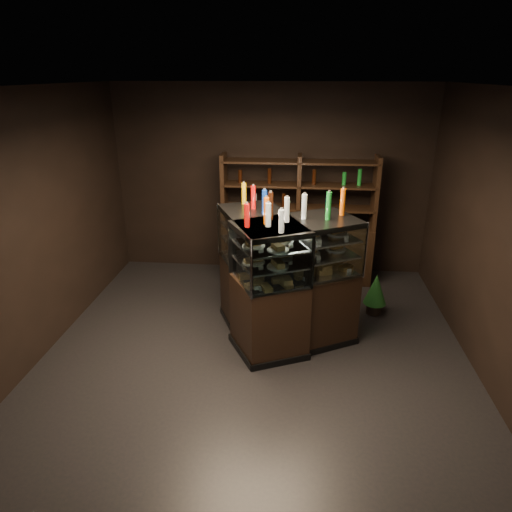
{
  "coord_description": "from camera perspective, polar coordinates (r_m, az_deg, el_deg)",
  "views": [
    {
      "loc": [
        0.44,
        -4.72,
        3.13
      ],
      "look_at": [
        -0.01,
        0.03,
        1.2
      ],
      "focal_mm": 32.0,
      "sensor_mm": 36.0,
      "label": 1
    }
  ],
  "objects": [
    {
      "name": "ground",
      "position": [
        5.68,
        0.05,
        -11.36
      ],
      "size": [
        5.0,
        5.0,
        0.0
      ],
      "primitive_type": "plane",
      "color": "black",
      "rests_on": "ground"
    },
    {
      "name": "room_shell",
      "position": [
        4.89,
        0.05,
        8.0
      ],
      "size": [
        5.02,
        5.02,
        3.01
      ],
      "color": "black",
      "rests_on": "ground"
    },
    {
      "name": "potted_conifer",
      "position": [
        6.46,
        14.76,
        -3.95
      ],
      "size": [
        0.31,
        0.31,
        0.66
      ],
      "rotation": [
        0.0,
        0.0,
        -0.06
      ],
      "color": "black",
      "rests_on": "ground"
    },
    {
      "name": "food_display",
      "position": [
        5.33,
        2.83,
        0.78
      ],
      "size": [
        1.39,
        1.29,
        0.48
      ],
      "color": "gold",
      "rests_on": "display_case"
    },
    {
      "name": "display_case",
      "position": [
        5.61,
        2.71,
        -5.64
      ],
      "size": [
        1.84,
        1.62,
        1.58
      ],
      "rotation": [
        0.0,
        0.0,
        -0.33
      ],
      "color": "black",
      "rests_on": "ground"
    },
    {
      "name": "back_shelving",
      "position": [
        7.23,
        5.12,
        1.55
      ],
      "size": [
        2.34,
        0.43,
        2.0
      ],
      "rotation": [
        0.0,
        0.0,
        0.0
      ],
      "color": "black",
      "rests_on": "ground"
    },
    {
      "name": "bottles_top",
      "position": [
        5.17,
        2.96,
        6.13
      ],
      "size": [
        1.23,
        1.14,
        0.3
      ],
      "color": "yellow",
      "rests_on": "display_case"
    }
  ]
}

